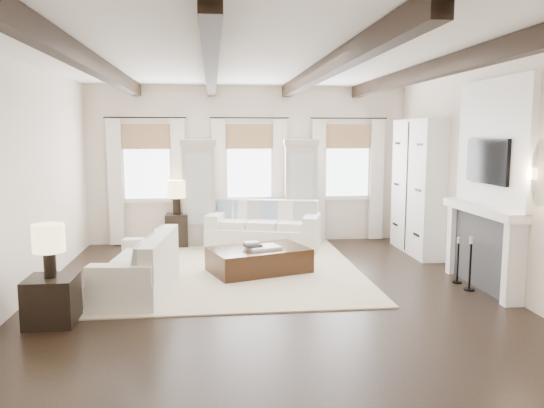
{
  "coord_description": "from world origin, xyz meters",
  "views": [
    {
      "loc": [
        -0.75,
        -7.13,
        2.23
      ],
      "look_at": [
        0.16,
        0.98,
        1.15
      ],
      "focal_mm": 35.0,
      "sensor_mm": 36.0,
      "label": 1
    }
  ],
  "objects": [
    {
      "name": "ground",
      "position": [
        0.0,
        0.0,
        0.0
      ],
      "size": [
        7.5,
        7.5,
        0.0
      ],
      "primitive_type": "plane",
      "color": "black",
      "rests_on": "ground"
    },
    {
      "name": "room_shell",
      "position": [
        0.75,
        0.9,
        1.89
      ],
      "size": [
        6.54,
        7.54,
        3.22
      ],
      "color": "silver",
      "rests_on": "ground"
    },
    {
      "name": "area_rug",
      "position": [
        -0.4,
        1.47,
        0.01
      ],
      "size": [
        4.02,
        4.49,
        0.02
      ],
      "primitive_type": "cube",
      "color": "beige",
      "rests_on": "ground"
    },
    {
      "name": "sofa_back",
      "position": [
        0.26,
        3.12,
        0.38
      ],
      "size": [
        2.34,
        1.54,
        0.92
      ],
      "color": "white",
      "rests_on": "ground"
    },
    {
      "name": "sofa_left",
      "position": [
        -1.77,
        0.33,
        0.34
      ],
      "size": [
        1.06,
        2.0,
        0.82
      ],
      "color": "white",
      "rests_on": "ground"
    },
    {
      "name": "ottoman",
      "position": [
        -0.03,
        1.23,
        0.2
      ],
      "size": [
        1.75,
        1.39,
        0.4
      ],
      "primitive_type": "cube",
      "rotation": [
        0.0,
        0.0,
        0.33
      ],
      "color": "black",
      "rests_on": "ground"
    },
    {
      "name": "tray",
      "position": [
        0.05,
        1.19,
        0.42
      ],
      "size": [
        0.6,
        0.52,
        0.04
      ],
      "primitive_type": "cube",
      "rotation": [
        0.0,
        0.0,
        0.33
      ],
      "color": "white",
      "rests_on": "ottoman"
    },
    {
      "name": "book_lower",
      "position": [
        -0.13,
        1.17,
        0.46
      ],
      "size": [
        0.31,
        0.27,
        0.04
      ],
      "primitive_type": "cube",
      "rotation": [
        0.0,
        0.0,
        0.33
      ],
      "color": "#262628",
      "rests_on": "tray"
    },
    {
      "name": "book_upper",
      "position": [
        -0.14,
        1.22,
        0.49
      ],
      "size": [
        0.26,
        0.23,
        0.03
      ],
      "primitive_type": "cube",
      "rotation": [
        0.0,
        0.0,
        0.33
      ],
      "color": "beige",
      "rests_on": "book_lower"
    },
    {
      "name": "side_table_front",
      "position": [
        -2.66,
        -0.83,
        0.28
      ],
      "size": [
        0.56,
        0.56,
        0.56
      ],
      "primitive_type": "cube",
      "color": "black",
      "rests_on": "ground"
    },
    {
      "name": "lamp_front",
      "position": [
        -2.66,
        -0.83,
        0.99
      ],
      "size": [
        0.37,
        0.37,
        0.63
      ],
      "color": "black",
      "rests_on": "side_table_front"
    },
    {
      "name": "side_table_back",
      "position": [
        -1.47,
        3.4,
        0.33
      ],
      "size": [
        0.44,
        0.44,
        0.65
      ],
      "primitive_type": "cube",
      "color": "black",
      "rests_on": "ground"
    },
    {
      "name": "lamp_back",
      "position": [
        -1.47,
        3.4,
        1.11
      ],
      "size": [
        0.39,
        0.39,
        0.67
      ],
      "color": "black",
      "rests_on": "side_table_back"
    },
    {
      "name": "candlestick_near",
      "position": [
        2.9,
        -0.09,
        0.32
      ],
      "size": [
        0.16,
        0.16,
        0.78
      ],
      "color": "black",
      "rests_on": "ground"
    },
    {
      "name": "candlestick_far",
      "position": [
        2.9,
        0.29,
        0.29
      ],
      "size": [
        0.14,
        0.14,
        0.7
      ],
      "color": "black",
      "rests_on": "ground"
    }
  ]
}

